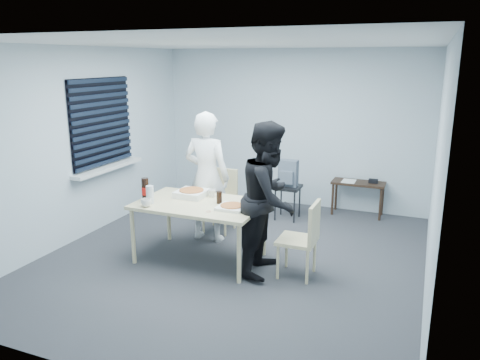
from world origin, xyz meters
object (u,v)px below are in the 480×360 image
at_px(chair_right, 305,235).
at_px(soda_bottle, 145,190).
at_px(mug_a, 146,203).
at_px(mug_b, 212,193).
at_px(chair_far, 221,195).
at_px(stool, 288,193).
at_px(dining_table, 199,207).
at_px(side_table, 358,187).
at_px(person_white, 207,177).
at_px(backpack, 288,174).
at_px(person_black, 269,198).

height_order(chair_right, soda_bottle, soda_bottle).
height_order(mug_a, soda_bottle, soda_bottle).
relative_size(chair_right, mug_b, 8.90).
bearing_deg(chair_far, stool, 46.12).
height_order(dining_table, mug_a, mug_a).
height_order(chair_right, side_table, chair_right).
relative_size(chair_right, stool, 1.67).
relative_size(person_white, backpack, 4.38).
bearing_deg(soda_bottle, chair_right, 5.11).
bearing_deg(side_table, person_black, -104.89).
xyz_separation_m(dining_table, person_black, (0.89, 0.02, 0.21)).
bearing_deg(mug_b, person_white, 124.46).
relative_size(chair_far, mug_b, 8.90).
relative_size(stool, backpack, 1.32).
xyz_separation_m(side_table, mug_b, (-1.51, -2.19, 0.32)).
distance_m(person_white, stool, 1.53).
relative_size(chair_right, person_white, 0.50).
distance_m(chair_right, mug_b, 1.35).
height_order(person_black, backpack, person_black).
xyz_separation_m(person_white, person_black, (1.10, -0.62, 0.00)).
xyz_separation_m(person_white, stool, (0.77, 1.24, -0.46)).
bearing_deg(person_white, side_table, -133.64).
xyz_separation_m(chair_far, person_white, (-0.01, -0.44, 0.37)).
bearing_deg(backpack, person_black, -87.19).
xyz_separation_m(mug_b, soda_bottle, (-0.69, -0.46, 0.09)).
bearing_deg(soda_bottle, side_table, 50.31).
relative_size(chair_right, person_black, 0.50).
distance_m(person_black, mug_a, 1.45).
relative_size(dining_table, person_black, 0.85).
xyz_separation_m(chair_right, soda_bottle, (-1.97, -0.18, 0.36)).
bearing_deg(soda_bottle, backpack, 59.04).
bearing_deg(mug_a, backpack, 64.47).
relative_size(chair_far, backpack, 2.20).
xyz_separation_m(chair_right, person_black, (-0.43, 0.01, 0.37)).
bearing_deg(stool, person_white, -122.10).
bearing_deg(person_black, soda_bottle, 96.81).
bearing_deg(mug_b, dining_table, -96.02).
distance_m(chair_right, person_white, 1.70).
relative_size(dining_table, chair_far, 1.70).
bearing_deg(person_white, soda_bottle, 61.23).
bearing_deg(soda_bottle, stool, 59.19).
bearing_deg(chair_far, side_table, 38.75).
relative_size(side_table, mug_a, 6.66).
distance_m(side_table, soda_bottle, 3.47).
distance_m(dining_table, person_black, 0.91).
distance_m(chair_far, side_table, 2.24).
distance_m(chair_far, mug_a, 1.52).
xyz_separation_m(person_black, soda_bottle, (-1.54, -0.18, -0.01)).
height_order(dining_table, person_black, person_black).
bearing_deg(mug_b, backpack, 71.28).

